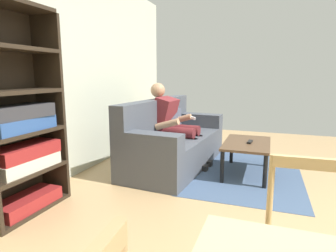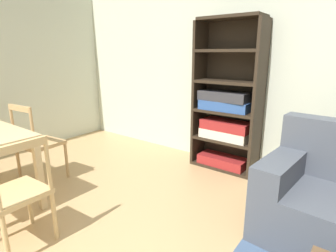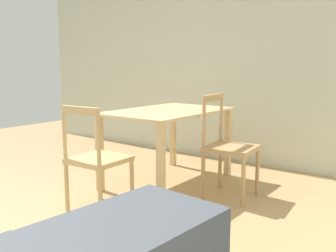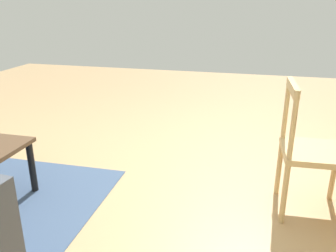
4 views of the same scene
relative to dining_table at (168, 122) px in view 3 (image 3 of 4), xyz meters
name	(u,v)px [view 3 (image 3 of 4)]	position (x,y,z in m)	size (l,w,h in m)	color
wall_side	(206,54)	(-1.30, -0.35, 0.72)	(0.12, 6.00, 2.73)	beige
dining_table	(168,122)	(0.00, 0.00, 0.00)	(1.30, 0.85, 0.76)	#D1B27F
dining_chair_near_wall	(228,147)	(0.00, 0.69, -0.18)	(0.46, 0.46, 0.95)	tan
dining_chair_facing_couch	(96,160)	(0.98, 0.00, -0.20)	(0.44, 0.44, 0.90)	tan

